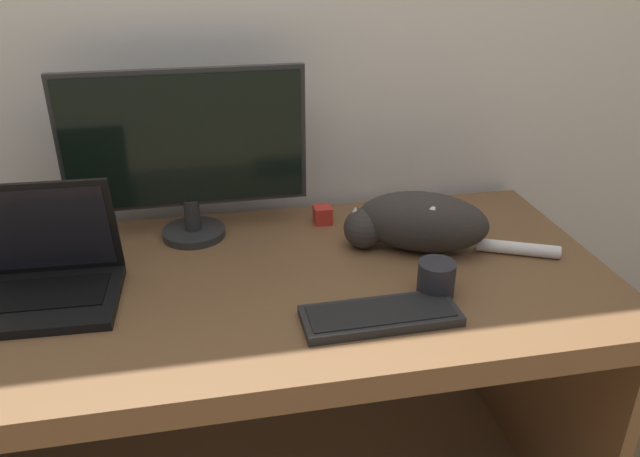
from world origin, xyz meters
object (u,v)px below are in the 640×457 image
object	(u,v)px
external_keyboard	(380,315)
coffee_mug	(436,279)
monitor	(186,149)
laptop	(46,278)
cat	(418,222)

from	to	relation	value
external_keyboard	coffee_mug	xyz separation A→B (m)	(0.14, 0.07, 0.03)
monitor	laptop	bearing A→B (deg)	-142.21
monitor	coffee_mug	world-z (taller)	monitor
cat	external_keyboard	bearing A→B (deg)	-97.75
coffee_mug	external_keyboard	bearing A→B (deg)	-154.87
laptop	external_keyboard	xyz separation A→B (m)	(0.68, -0.22, -0.04)
monitor	cat	bearing A→B (deg)	-18.49
cat	laptop	bearing A→B (deg)	-151.95
monitor	laptop	xyz separation A→B (m)	(-0.31, -0.24, -0.19)
monitor	cat	world-z (taller)	monitor
cat	coffee_mug	distance (m)	0.22
laptop	external_keyboard	world-z (taller)	laptop
coffee_mug	monitor	bearing A→B (deg)	142.23
monitor	external_keyboard	distance (m)	0.63
laptop	coffee_mug	world-z (taller)	laptop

